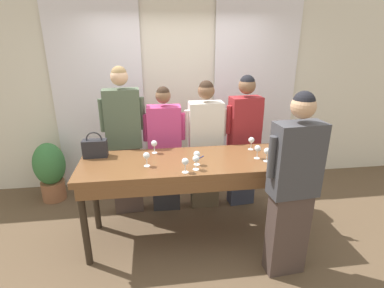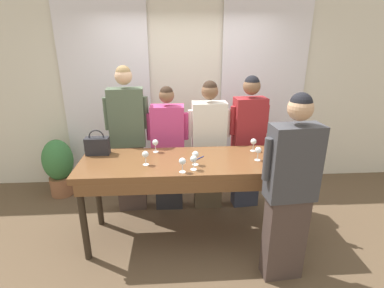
{
  "view_description": "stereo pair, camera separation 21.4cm",
  "coord_description": "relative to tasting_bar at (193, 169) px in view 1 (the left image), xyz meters",
  "views": [
    {
      "loc": [
        -0.41,
        -2.89,
        2.21
      ],
      "look_at": [
        0.0,
        0.08,
        1.11
      ],
      "focal_mm": 28.0,
      "sensor_mm": 36.0,
      "label": 1
    },
    {
      "loc": [
        -0.19,
        -2.91,
        2.21
      ],
      "look_at": [
        0.0,
        0.08,
        1.11
      ],
      "focal_mm": 28.0,
      "sensor_mm": 36.0,
      "label": 2
    }
  ],
  "objects": [
    {
      "name": "wine_glass_back_left",
      "position": [
        0.02,
        -0.11,
        0.2
      ],
      "size": [
        0.07,
        0.07,
        0.15
      ],
      "color": "white",
      "rests_on": "tasting_bar"
    },
    {
      "name": "pen",
      "position": [
        0.08,
        0.05,
        0.1
      ],
      "size": [
        0.11,
        0.11,
        0.01
      ],
      "color": "#193399",
      "rests_on": "tasting_bar"
    },
    {
      "name": "wine_glass_front_right",
      "position": [
        -0.12,
        -0.27,
        0.2
      ],
      "size": [
        0.07,
        0.07,
        0.15
      ],
      "color": "white",
      "rests_on": "tasting_bar"
    },
    {
      "name": "wine_glass_center_right",
      "position": [
        0.68,
        -0.04,
        0.2
      ],
      "size": [
        0.07,
        0.07,
        0.15
      ],
      "color": "white",
      "rests_on": "tasting_bar"
    },
    {
      "name": "guest_cream_sweater",
      "position": [
        0.25,
        0.68,
        0.01
      ],
      "size": [
        0.53,
        0.23,
        1.69
      ],
      "color": "brown",
      "rests_on": "ground_plane"
    },
    {
      "name": "ground_plane",
      "position": [
        0.0,
        0.02,
        -0.86
      ],
      "size": [
        18.0,
        18.0,
        0.0
      ],
      "primitive_type": "plane",
      "color": "brown"
    },
    {
      "name": "handbag",
      "position": [
        -1.03,
        0.25,
        0.2
      ],
      "size": [
        0.25,
        0.12,
        0.28
      ],
      "color": "#232328",
      "rests_on": "tasting_bar"
    },
    {
      "name": "wall_back",
      "position": [
        0.0,
        1.54,
        0.54
      ],
      "size": [
        12.0,
        0.06,
        2.8
      ],
      "color": "silver",
      "rests_on": "ground_plane"
    },
    {
      "name": "wine_glass_front_left",
      "position": [
        -0.01,
        -0.23,
        0.2
      ],
      "size": [
        0.07,
        0.07,
        0.15
      ],
      "color": "white",
      "rests_on": "tasting_bar"
    },
    {
      "name": "wine_glass_back_mid",
      "position": [
        -0.48,
        -0.08,
        0.2
      ],
      "size": [
        0.07,
        0.07,
        0.15
      ],
      "color": "white",
      "rests_on": "tasting_bar"
    },
    {
      "name": "curtain_panel_left",
      "position": [
        -1.14,
        1.47,
        0.48
      ],
      "size": [
        1.24,
        0.03,
        2.69
      ],
      "color": "white",
      "rests_on": "ground_plane"
    },
    {
      "name": "curtain_panel_right",
      "position": [
        1.14,
        1.47,
        0.48
      ],
      "size": [
        1.24,
        0.03,
        2.69
      ],
      "color": "white",
      "rests_on": "ground_plane"
    },
    {
      "name": "potted_plant",
      "position": [
        -1.84,
        1.11,
        -0.41
      ],
      "size": [
        0.42,
        0.42,
        0.84
      ],
      "color": "#935B3D",
      "rests_on": "ground_plane"
    },
    {
      "name": "guest_pink_top",
      "position": [
        -0.27,
        0.68,
        -0.03
      ],
      "size": [
        0.53,
        0.24,
        1.63
      ],
      "color": "#28282D",
      "rests_on": "ground_plane"
    },
    {
      "name": "guest_striped_shirt",
      "position": [
        0.76,
        0.68,
        0.05
      ],
      "size": [
        0.51,
        0.26,
        1.75
      ],
      "color": "#383D51",
      "rests_on": "ground_plane"
    },
    {
      "name": "wine_glass_center_mid",
      "position": [
        0.75,
        -0.12,
        0.2
      ],
      "size": [
        0.07,
        0.07,
        0.15
      ],
      "color": "white",
      "rests_on": "tasting_bar"
    },
    {
      "name": "wine_bottle",
      "position": [
        1.11,
        0.1,
        0.22
      ],
      "size": [
        0.08,
        0.08,
        0.32
      ],
      "color": "black",
      "rests_on": "tasting_bar"
    },
    {
      "name": "wine_glass_center_left",
      "position": [
        0.7,
        0.23,
        0.2
      ],
      "size": [
        0.07,
        0.07,
        0.15
      ],
      "color": "white",
      "rests_on": "tasting_bar"
    },
    {
      "name": "wine_glass_front_mid",
      "position": [
        -0.4,
        0.27,
        0.2
      ],
      "size": [
        0.07,
        0.07,
        0.15
      ],
      "color": "white",
      "rests_on": "tasting_bar"
    },
    {
      "name": "tasting_bar",
      "position": [
        0.0,
        0.0,
        0.0
      ],
      "size": [
        2.37,
        0.76,
        0.96
      ],
      "color": "brown",
      "rests_on": "ground_plane"
    },
    {
      "name": "guest_olive_jacket",
      "position": [
        -0.76,
        0.68,
        0.11
      ],
      "size": [
        0.54,
        0.23,
        1.88
      ],
      "color": "#473833",
      "rests_on": "ground_plane"
    },
    {
      "name": "host_pouring",
      "position": [
        0.82,
        -0.63,
        0.06
      ],
      "size": [
        0.54,
        0.25,
        1.78
      ],
      "color": "#473833",
      "rests_on": "ground_plane"
    }
  ]
}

